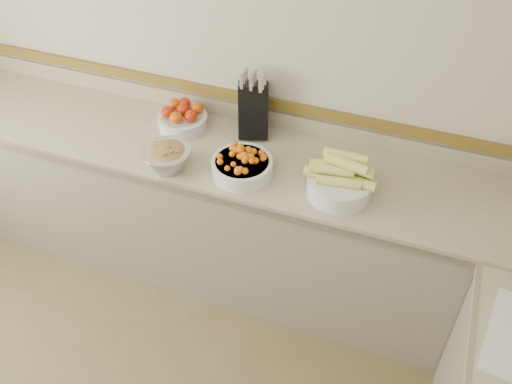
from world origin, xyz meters
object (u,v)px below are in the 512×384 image
(cherry_tomato_bowl, at_px, (242,164))
(rhubarb_bowl, at_px, (167,157))
(tomato_bowl, at_px, (182,118))
(corn_bowl, at_px, (340,180))
(knife_block, at_px, (253,109))

(cherry_tomato_bowl, distance_m, rhubarb_bowl, 0.38)
(tomato_bowl, bearing_deg, corn_bowl, -14.41)
(tomato_bowl, distance_m, rhubarb_bowl, 0.36)
(knife_block, distance_m, cherry_tomato_bowl, 0.36)
(cherry_tomato_bowl, bearing_deg, corn_bowl, 2.33)
(knife_block, relative_size, tomato_bowl, 1.39)
(corn_bowl, bearing_deg, tomato_bowl, 165.59)
(cherry_tomato_bowl, bearing_deg, knife_block, 100.79)
(knife_block, relative_size, corn_bowl, 1.10)
(tomato_bowl, relative_size, rhubarb_bowl, 1.09)
(knife_block, height_order, corn_bowl, knife_block)
(corn_bowl, relative_size, rhubarb_bowl, 1.38)
(knife_block, height_order, cherry_tomato_bowl, knife_block)
(rhubarb_bowl, bearing_deg, knife_block, 55.09)
(tomato_bowl, relative_size, corn_bowl, 0.79)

